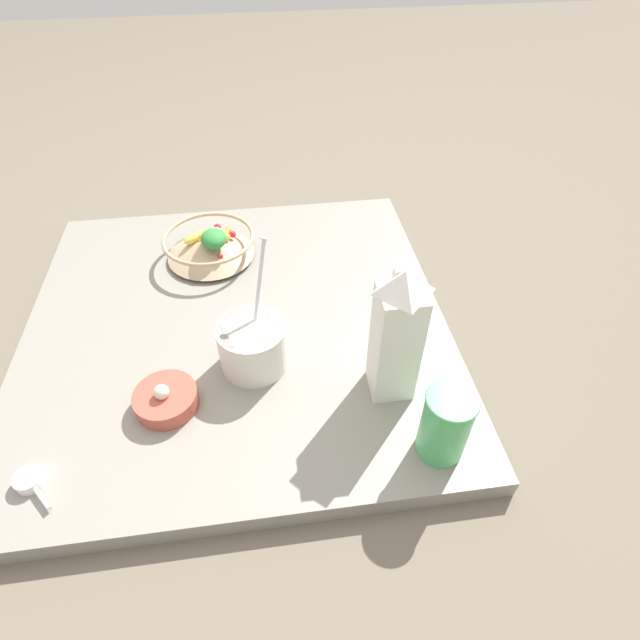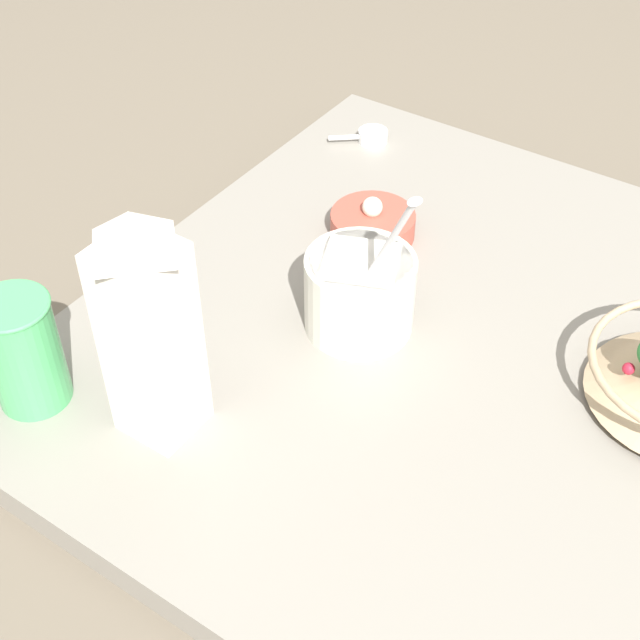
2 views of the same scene
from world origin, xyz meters
name	(u,v)px [view 2 (image 2 of 2)]	position (x,y,z in m)	size (l,w,h in m)	color
ground_plane	(463,373)	(0.00, 0.00, 0.00)	(6.00, 6.00, 0.00)	#665B4C
countertop	(465,361)	(0.00, 0.00, 0.02)	(0.95, 0.95, 0.04)	gray
milk_carton	(148,327)	(-0.30, 0.24, 0.19)	(0.08, 0.08, 0.30)	silver
yogurt_tub	(360,290)	(-0.04, 0.14, 0.10)	(0.14, 0.17, 0.26)	silver
drinking_cup	(23,350)	(-0.36, 0.39, 0.12)	(0.09, 0.09, 0.15)	#4CB266
measuring_scoop	(371,136)	(0.36, 0.36, 0.05)	(0.07, 0.08, 0.02)	white
garlic_bowl	(373,224)	(0.14, 0.22, 0.06)	(0.12, 0.12, 0.06)	#B24C3D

